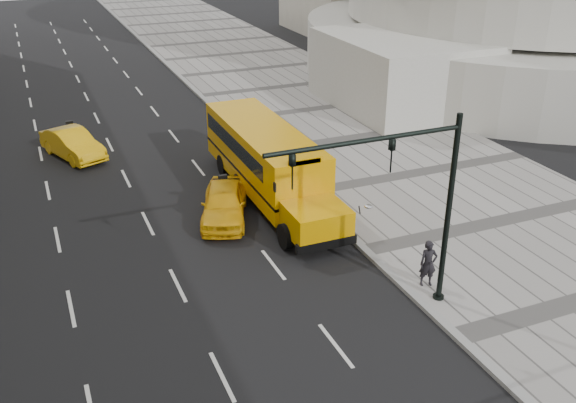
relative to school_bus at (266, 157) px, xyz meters
name	(u,v)px	position (x,y,z in m)	size (l,w,h in m)	color
ground	(172,219)	(-4.50, -0.84, -1.76)	(140.00, 140.00, 0.00)	black
sidewalk_museum	(420,174)	(7.50, -0.84, -1.69)	(12.00, 140.00, 0.15)	gray
curb_museum	(305,194)	(1.50, -0.84, -1.69)	(0.30, 140.00, 0.15)	gray
school_bus	(266,157)	(0.00, 0.00, 0.00)	(2.96, 11.56, 3.19)	#DE9600
taxi_near	(224,203)	(-2.50, -1.69, -1.03)	(1.73, 4.31, 1.47)	yellow
taxi_far	(73,144)	(-7.43, 7.97, -1.05)	(1.52, 4.36, 1.44)	yellow
pedestrian	(428,263)	(2.19, -9.27, -0.80)	(0.59, 0.39, 1.63)	black
traffic_signal	(411,195)	(0.69, -10.11, 2.33)	(6.18, 0.36, 6.40)	black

